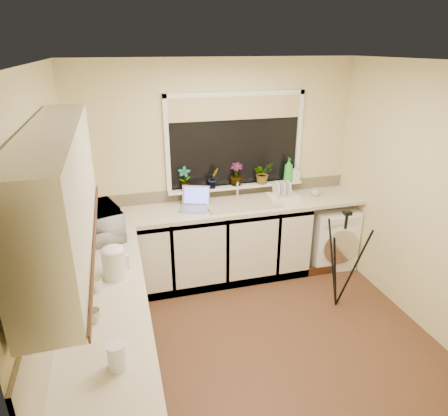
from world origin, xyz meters
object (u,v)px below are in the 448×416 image
(soap_bottle_clear, at_px, (295,172))
(laptop, at_px, (195,203))
(steel_jar, at_px, (98,285))
(kettle, at_px, (114,264))
(plant_b, at_px, (213,178))
(cup_back, at_px, (315,192))
(plant_a, at_px, (185,179))
(cup_left, at_px, (94,316))
(dish_rack, at_px, (283,197))
(glass_jug, at_px, (117,356))
(tripod, at_px, (341,260))
(microwave, at_px, (99,222))
(plant_d, at_px, (263,173))
(plant_c, at_px, (236,174))
(washing_machine, at_px, (329,235))

(soap_bottle_clear, bearing_deg, laptop, -172.52)
(steel_jar, bearing_deg, kettle, 52.47)
(plant_b, bearing_deg, cup_back, -8.53)
(plant_a, bearing_deg, cup_left, -116.20)
(dish_rack, relative_size, glass_jug, 2.21)
(tripod, height_order, steel_jar, tripod)
(microwave, height_order, soap_bottle_clear, soap_bottle_clear)
(kettle, xyz_separation_m, plant_d, (1.73, 1.40, 0.16))
(laptop, xyz_separation_m, microwave, (-1.00, -0.47, 0.09))
(microwave, bearing_deg, soap_bottle_clear, -92.01)
(steel_jar, xyz_separation_m, microwave, (0.01, 0.92, 0.10))
(tripod, relative_size, plant_a, 4.02)
(laptop, height_order, soap_bottle_clear, soap_bottle_clear)
(plant_d, bearing_deg, plant_c, 176.63)
(steel_jar, bearing_deg, cup_back, 29.26)
(plant_a, bearing_deg, plant_d, -0.59)
(laptop, xyz_separation_m, plant_d, (0.85, 0.17, 0.22))
(plant_c, distance_m, cup_left, 2.50)
(cup_back, bearing_deg, soap_bottle_clear, 135.65)
(plant_b, height_order, cup_left, plant_b)
(washing_machine, bearing_deg, plant_c, 169.87)
(cup_back, bearing_deg, plant_d, 162.83)
(dish_rack, distance_m, glass_jug, 2.90)
(plant_a, distance_m, cup_left, 2.17)
(plant_c, bearing_deg, dish_rack, -23.13)
(tripod, distance_m, plant_d, 1.34)
(tripod, distance_m, steel_jar, 2.40)
(dish_rack, height_order, cup_back, cup_back)
(plant_a, bearing_deg, dish_rack, -10.52)
(washing_machine, xyz_separation_m, tripod, (-0.35, -0.84, 0.17))
(microwave, relative_size, plant_c, 1.96)
(tripod, bearing_deg, dish_rack, 130.49)
(steel_jar, bearing_deg, glass_jug, -81.79)
(kettle, height_order, tripod, kettle)
(cup_left, bearing_deg, plant_c, 51.32)
(washing_machine, xyz_separation_m, kettle, (-2.55, -1.15, 0.64))
(dish_rack, height_order, plant_a, plant_a)
(tripod, height_order, cup_left, tripod)
(laptop, distance_m, tripod, 1.65)
(dish_rack, distance_m, cup_left, 2.69)
(plant_a, relative_size, cup_left, 2.78)
(cup_left, bearing_deg, plant_a, 63.80)
(plant_c, relative_size, cup_left, 2.75)
(laptop, distance_m, microwave, 1.10)
(microwave, relative_size, plant_a, 1.94)
(glass_jug, distance_m, microwave, 1.73)
(plant_c, height_order, soap_bottle_clear, plant_c)
(washing_machine, distance_m, plant_d, 1.17)
(kettle, relative_size, cup_left, 2.39)
(laptop, bearing_deg, plant_b, 53.50)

